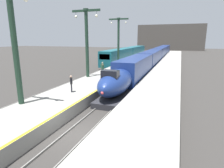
{
  "coord_description": "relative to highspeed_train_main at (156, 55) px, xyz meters",
  "views": [
    {
      "loc": [
        6.11,
        -10.08,
        6.24
      ],
      "look_at": [
        -0.15,
        7.4,
        1.8
      ],
      "focal_mm": 30.32,
      "sensor_mm": 36.0,
      "label": 1
    }
  ],
  "objects": [
    {
      "name": "ground_plane",
      "position": [
        0.0,
        -41.58,
        -1.97
      ],
      "size": [
        260.0,
        260.0,
        0.0
      ],
      "primitive_type": "plane",
      "color": "#33302D"
    },
    {
      "name": "platform_left",
      "position": [
        -4.05,
        -16.83,
        -1.44
      ],
      "size": [
        4.8,
        110.0,
        1.05
      ],
      "primitive_type": "cube",
      "color": "gray",
      "rests_on": "ground"
    },
    {
      "name": "platform_right",
      "position": [
        4.05,
        -16.83,
        -1.44
      ],
      "size": [
        4.8,
        110.0,
        1.05
      ],
      "primitive_type": "cube",
      "color": "gray",
      "rests_on": "ground"
    },
    {
      "name": "platform_left_safety_stripe",
      "position": [
        -1.77,
        -16.83,
        -0.92
      ],
      "size": [
        0.2,
        107.8,
        0.01
      ],
      "primitive_type": "cube",
      "color": "yellow",
      "rests_on": "platform_left"
    },
    {
      "name": "rail_main_left",
      "position": [
        -0.75,
        -14.08,
        -1.91
      ],
      "size": [
        0.08,
        110.0,
        0.12
      ],
      "primitive_type": "cube",
      "color": "slate",
      "rests_on": "ground"
    },
    {
      "name": "rail_main_right",
      "position": [
        0.75,
        -14.08,
        -1.91
      ],
      "size": [
        0.08,
        110.0,
        0.12
      ],
      "primitive_type": "cube",
      "color": "slate",
      "rests_on": "ground"
    },
    {
      "name": "rail_secondary_left",
      "position": [
        -8.85,
        -14.08,
        -1.91
      ],
      "size": [
        0.08,
        110.0,
        0.12
      ],
      "primitive_type": "cube",
      "color": "slate",
      "rests_on": "ground"
    },
    {
      "name": "rail_secondary_right",
      "position": [
        -7.35,
        -14.08,
        -1.91
      ],
      "size": [
        0.08,
        110.0,
        0.12
      ],
      "primitive_type": "cube",
      "color": "slate",
      "rests_on": "ground"
    },
    {
      "name": "highspeed_train_main",
      "position": [
        0.0,
        0.0,
        0.0
      ],
      "size": [
        2.92,
        75.95,
        3.6
      ],
      "color": "navy",
      "rests_on": "ground"
    },
    {
      "name": "regional_train_adjacent",
      "position": [
        -8.1,
        1.68,
        0.16
      ],
      "size": [
        2.85,
        36.6,
        3.8
      ],
      "color": "#145660",
      "rests_on": "ground"
    },
    {
      "name": "station_column_near",
      "position": [
        -5.9,
        -40.27,
        4.43
      ],
      "size": [
        4.0,
        0.68,
        8.86
      ],
      "color": "#1E3828",
      "rests_on": "platform_left"
    },
    {
      "name": "station_column_mid",
      "position": [
        -5.9,
        -28.22,
        4.52
      ],
      "size": [
        4.0,
        0.68,
        9.03
      ],
      "color": "#1E3828",
      "rests_on": "platform_left"
    },
    {
      "name": "station_column_far",
      "position": [
        -5.9,
        -14.26,
        4.64
      ],
      "size": [
        4.0,
        0.68,
        9.26
      ],
      "color": "#1E3828",
      "rests_on": "platform_left"
    },
    {
      "name": "passenger_near_edge",
      "position": [
        -4.35,
        -26.52,
        0.07
      ],
      "size": [
        0.42,
        0.45,
        1.69
      ],
      "color": "#23232D",
      "rests_on": "platform_left"
    },
    {
      "name": "passenger_mid_platform",
      "position": [
        -5.13,
        -24.72,
        0.07
      ],
      "size": [
        0.49,
        0.39,
        1.69
      ],
      "color": "#23232D",
      "rests_on": "platform_left"
    },
    {
      "name": "passenger_far_waiting",
      "position": [
        -3.85,
        -35.85,
        0.07
      ],
      "size": [
        0.38,
        0.51,
        1.69
      ],
      "color": "#23232D",
      "rests_on": "platform_left"
    },
    {
      "name": "rolling_suitcase",
      "position": [
        -2.29,
        -26.25,
        -0.62
      ],
      "size": [
        0.4,
        0.22,
        0.98
      ],
      "color": "#4C4C51",
      "rests_on": "platform_left"
    },
    {
      "name": "terminus_back_wall",
      "position": [
        0.0,
        60.42,
        5.03
      ],
      "size": [
        36.0,
        2.0,
        14.0
      ],
      "primitive_type": "cube",
      "color": "#4C4742",
      "rests_on": "ground"
    }
  ]
}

